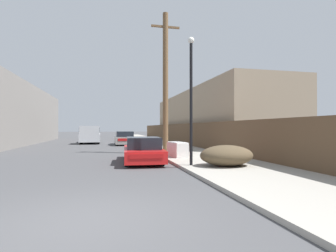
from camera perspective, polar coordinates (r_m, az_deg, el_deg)
ground_plane at (r=5.01m, az=-17.61°, el=-19.22°), size 220.00×220.00×0.00m
sidewalk_curb at (r=28.70m, az=-3.27°, el=-3.53°), size 4.20×63.00×0.12m
discarded_fridge at (r=13.75m, az=2.06°, el=-5.09°), size 0.78×1.62×0.78m
parked_sports_car_red at (r=12.52m, az=-5.51°, el=-5.32°), size 2.02×4.58×1.19m
car_parked_mid at (r=25.54m, az=-9.47°, el=-2.69°), size 1.80×4.35×1.28m
pickup_truck at (r=28.51m, az=-16.57°, el=-1.82°), size 2.10×5.82×1.82m
utility_pole at (r=16.61m, az=-0.56°, el=9.80°), size 1.80×0.34×8.70m
street_lamp at (r=10.67m, az=5.04°, el=7.51°), size 0.26×0.26×5.16m
brush_pile at (r=10.64m, az=12.63°, el=-6.27°), size 2.15×1.60×0.82m
wooden_fence at (r=25.09m, az=2.75°, el=-1.67°), size 0.08×42.41×1.89m
building_right_house at (r=28.13m, az=8.90°, el=1.68°), size 6.00×22.89×5.29m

